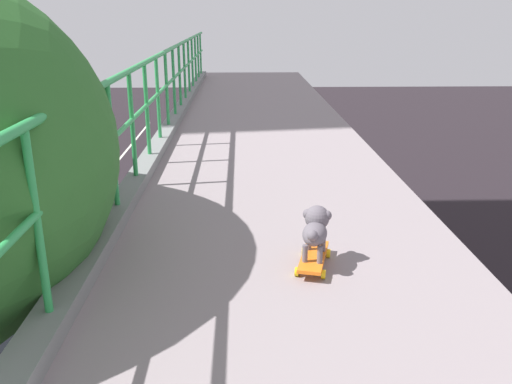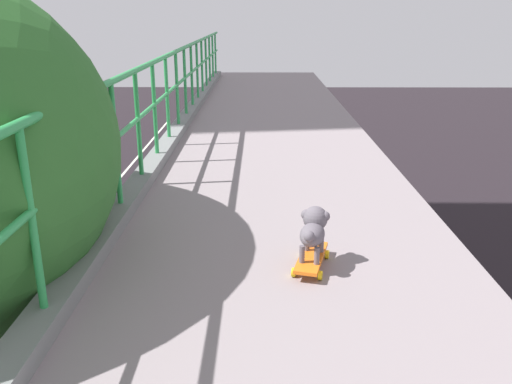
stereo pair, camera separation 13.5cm
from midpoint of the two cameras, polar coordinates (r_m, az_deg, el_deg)
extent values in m
cylinder|color=green|center=(2.97, -21.47, -2.91)|extent=(0.04, 0.04, 1.00)
cylinder|color=green|center=(3.72, -16.86, 1.80)|extent=(0.04, 0.04, 1.00)
cylinder|color=green|center=(4.50, -13.82, 4.90)|extent=(0.04, 0.04, 1.00)
cylinder|color=green|center=(5.31, -11.67, 7.07)|extent=(0.04, 0.04, 1.00)
cylinder|color=green|center=(6.12, -10.07, 8.65)|extent=(0.04, 0.04, 1.00)
cylinder|color=green|center=(6.94, -8.84, 9.86)|extent=(0.04, 0.04, 1.00)
cylinder|color=green|center=(7.76, -7.87, 10.81)|extent=(0.04, 0.04, 1.00)
cylinder|color=green|center=(8.59, -7.08, 11.58)|extent=(0.04, 0.04, 1.00)
cylinder|color=green|center=(9.42, -6.42, 12.21)|extent=(0.04, 0.04, 1.00)
cylinder|color=green|center=(10.25, -5.87, 12.73)|extent=(0.04, 0.04, 1.00)
cylinder|color=green|center=(11.09, -5.40, 13.18)|extent=(0.04, 0.04, 1.00)
cylinder|color=green|center=(11.92, -4.99, 13.56)|extent=(0.04, 0.04, 1.00)
cylinder|color=green|center=(12.76, -4.64, 13.89)|extent=(0.04, 0.04, 1.00)
cylinder|color=green|center=(13.59, -4.33, 14.18)|extent=(0.04, 0.04, 1.00)
cylinder|color=green|center=(14.43, -4.05, 14.44)|extent=(0.04, 0.04, 1.00)
cylinder|color=black|center=(13.83, -19.35, -16.03)|extent=(0.20, 0.68, 0.68)
cube|color=navy|center=(20.85, -25.11, -0.23)|extent=(2.45, 10.42, 3.16)
cube|color=black|center=(20.70, -25.31, 1.22)|extent=(2.47, 9.58, 0.70)
cylinder|color=black|center=(24.02, -18.56, -0.57)|extent=(0.28, 0.96, 0.96)
cylinder|color=black|center=(24.88, -23.68, -0.53)|extent=(0.28, 0.96, 0.96)
cylinder|color=black|center=(18.44, -24.88, -7.19)|extent=(0.28, 0.96, 0.96)
cube|color=orange|center=(3.66, 6.94, -6.90)|extent=(0.27, 0.52, 0.02)
cylinder|color=yellow|center=(3.82, 8.56, -6.57)|extent=(0.04, 0.06, 0.06)
cylinder|color=yellow|center=(3.83, 5.98, -6.32)|extent=(0.04, 0.06, 0.06)
cylinder|color=yellow|center=(3.52, 7.93, -8.76)|extent=(0.04, 0.06, 0.06)
cylinder|color=yellow|center=(3.54, 5.12, -8.48)|extent=(0.04, 0.06, 0.06)
cylinder|color=#615862|center=(3.70, 7.98, -5.47)|extent=(0.04, 0.04, 0.12)
cylinder|color=#615862|center=(3.71, 6.48, -5.33)|extent=(0.04, 0.04, 0.12)
cylinder|color=#615862|center=(3.52, 7.57, -6.73)|extent=(0.04, 0.04, 0.12)
cylinder|color=#615862|center=(3.53, 6.00, -6.58)|extent=(0.04, 0.04, 0.12)
ellipsoid|color=#615862|center=(3.57, 7.07, -4.51)|extent=(0.22, 0.29, 0.15)
sphere|color=#615862|center=(3.65, 7.37, -2.80)|extent=(0.17, 0.17, 0.17)
ellipsoid|color=#5B4C70|center=(3.72, 7.52, -2.57)|extent=(0.08, 0.09, 0.05)
sphere|color=#615862|center=(3.63, 8.36, -2.58)|extent=(0.07, 0.07, 0.07)
sphere|color=#615862|center=(3.65, 6.40, -2.41)|extent=(0.07, 0.07, 0.07)
sphere|color=#615862|center=(3.43, 6.78, -4.70)|extent=(0.07, 0.07, 0.07)
camera|label=1|loc=(0.07, -89.02, 0.33)|focal=37.73mm
camera|label=2|loc=(0.07, 90.98, -0.33)|focal=37.73mm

